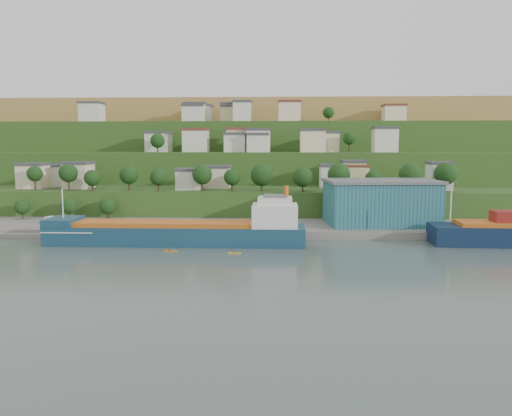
# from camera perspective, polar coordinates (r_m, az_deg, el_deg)

# --- Properties ---
(ground) EXTENTS (500.00, 500.00, 0.00)m
(ground) POSITION_cam_1_polar(r_m,az_deg,el_deg) (117.36, -5.22, -4.86)
(ground) COLOR #44524C
(ground) RESTS_ON ground
(quay) EXTENTS (220.00, 26.00, 4.00)m
(quay) POSITION_cam_1_polar(r_m,az_deg,el_deg) (143.90, 4.22, -2.65)
(quay) COLOR slate
(quay) RESTS_ON ground
(pebble_beach) EXTENTS (40.00, 18.00, 2.40)m
(pebble_beach) POSITION_cam_1_polar(r_m,az_deg,el_deg) (154.95, -24.67, -2.58)
(pebble_beach) COLOR slate
(pebble_beach) RESTS_ON ground
(hillside) EXTENTS (360.00, 210.91, 96.00)m
(hillside) POSITION_cam_1_polar(r_m,az_deg,el_deg) (283.91, -0.66, 2.15)
(hillside) COLOR #284719
(hillside) RESTS_ON ground
(cargo_ship_near) EXTENTS (64.03, 10.36, 16.46)m
(cargo_ship_near) POSITION_cam_1_polar(r_m,az_deg,el_deg) (125.47, -8.22, -2.91)
(cargo_ship_near) COLOR #14324B
(cargo_ship_near) RESTS_ON ground
(warehouse) EXTENTS (32.63, 21.79, 12.80)m
(warehouse) POSITION_cam_1_polar(r_m,az_deg,el_deg) (146.68, 14.04, 0.67)
(warehouse) COLOR #204F60
(warehouse) RESTS_ON quay
(caravan) EXTENTS (7.03, 4.72, 3.03)m
(caravan) POSITION_cam_1_polar(r_m,az_deg,el_deg) (153.50, -21.81, -1.50)
(caravan) COLOR silver
(caravan) RESTS_ON pebble_beach
(dinghy) EXTENTS (4.14, 1.79, 0.81)m
(dinghy) POSITION_cam_1_polar(r_m,az_deg,el_deg) (143.62, -20.71, -2.46)
(dinghy) COLOR silver
(dinghy) RESTS_ON pebble_beach
(kayak_orange) EXTENTS (3.41, 1.31, 0.84)m
(kayak_orange) POSITION_cam_1_polar(r_m,az_deg,el_deg) (117.69, -9.76, -4.78)
(kayak_orange) COLOR orange
(kayak_orange) RESTS_ON ground
(kayak_yellow) EXTENTS (3.15, 0.84, 0.78)m
(kayak_yellow) POSITION_cam_1_polar(r_m,az_deg,el_deg) (113.76, -2.48, -5.10)
(kayak_yellow) COLOR gold
(kayak_yellow) RESTS_ON ground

